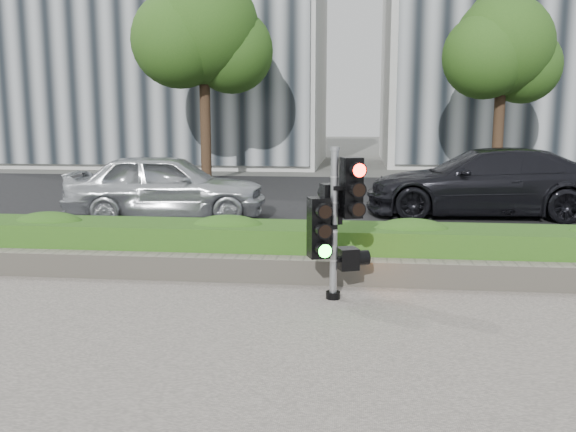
# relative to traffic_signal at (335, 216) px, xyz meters

# --- Properties ---
(ground) EXTENTS (120.00, 120.00, 0.00)m
(ground) POSITION_rel_traffic_signal_xyz_m (-0.44, -1.22, -1.08)
(ground) COLOR #51514C
(ground) RESTS_ON ground
(road) EXTENTS (60.00, 13.00, 0.02)m
(road) POSITION_rel_traffic_signal_xyz_m (-0.44, 8.78, -1.07)
(road) COLOR black
(road) RESTS_ON ground
(curb) EXTENTS (60.00, 0.25, 0.12)m
(curb) POSITION_rel_traffic_signal_xyz_m (-0.44, 1.93, -1.02)
(curb) COLOR gray
(curb) RESTS_ON ground
(stone_wall) EXTENTS (12.00, 0.32, 0.34)m
(stone_wall) POSITION_rel_traffic_signal_xyz_m (-0.44, 0.68, -0.88)
(stone_wall) COLOR gray
(stone_wall) RESTS_ON sidewalk
(hedge) EXTENTS (12.00, 1.00, 0.68)m
(hedge) POSITION_rel_traffic_signal_xyz_m (-0.44, 1.33, -0.71)
(hedge) COLOR #53962E
(hedge) RESTS_ON sidewalk
(building_left) EXTENTS (16.00, 9.00, 15.00)m
(building_left) POSITION_rel_traffic_signal_xyz_m (-9.44, 21.78, 6.42)
(building_left) COLOR #B7B7B2
(building_left) RESTS_ON ground
(tree_left) EXTENTS (4.61, 4.03, 7.34)m
(tree_left) POSITION_rel_traffic_signal_xyz_m (-4.96, 13.34, 3.96)
(tree_left) COLOR black
(tree_left) RESTS_ON ground
(tree_right) EXTENTS (4.10, 3.58, 6.53)m
(tree_right) POSITION_rel_traffic_signal_xyz_m (5.04, 14.33, 3.40)
(tree_right) COLOR black
(tree_right) RESTS_ON ground
(traffic_signal) EXTENTS (0.69, 0.61, 1.90)m
(traffic_signal) POSITION_rel_traffic_signal_xyz_m (0.00, 0.00, 0.00)
(traffic_signal) COLOR black
(traffic_signal) RESTS_ON sidewalk
(car_silver) EXTENTS (4.53, 2.28, 1.48)m
(car_silver) POSITION_rel_traffic_signal_xyz_m (-3.91, 5.57, -0.32)
(car_silver) COLOR silver
(car_silver) RESTS_ON road
(car_dark) EXTENTS (5.35, 2.19, 1.55)m
(car_dark) POSITION_rel_traffic_signal_xyz_m (3.16, 6.86, -0.29)
(car_dark) COLOR black
(car_dark) RESTS_ON road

